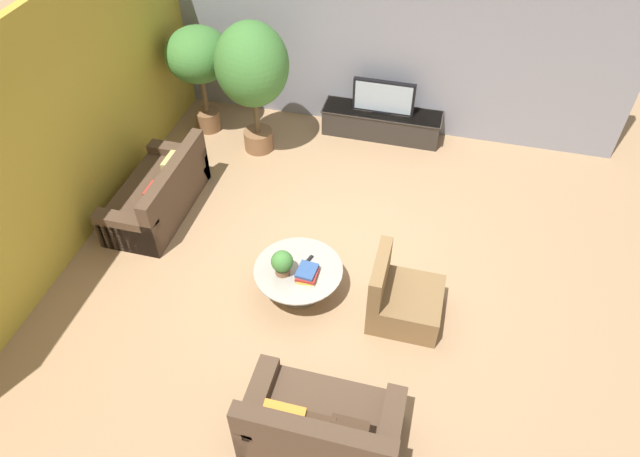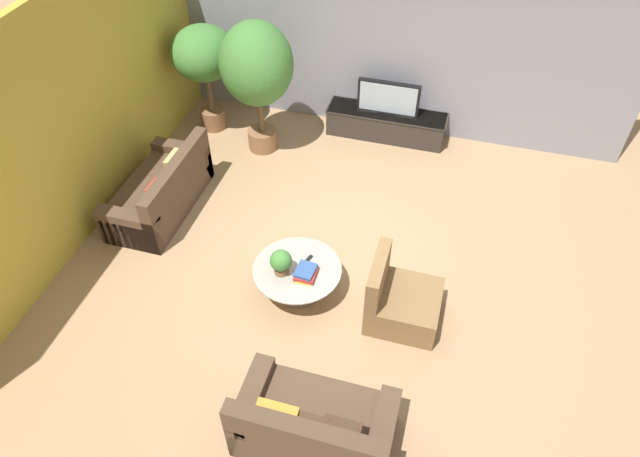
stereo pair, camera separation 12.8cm
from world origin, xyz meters
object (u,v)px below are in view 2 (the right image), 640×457
Objects in this scene: couch_near_entry at (314,426)px; armchair_wicker at (400,301)px; television at (388,98)px; couch_by_wall at (161,192)px; media_console at (386,124)px; potted_palm_corner at (257,68)px; coffee_table at (297,275)px; potted_palm_tall at (204,57)px; potted_plant_tabletop at (281,262)px.

armchair_wicker is (0.51, 1.72, -0.02)m from couch_near_entry.
television is 3.64m from armchair_wicker.
armchair_wicker reaches higher than couch_by_wall.
media_console is 2.29m from potted_palm_corner.
media_console is at bearing 83.72° from coffee_table.
couch_by_wall is 0.84× the size of potted_palm_corner.
potted_palm_corner reaches higher than television.
potted_palm_tall is at bearing -56.59° from couch_near_entry.
potted_palm_corner reaches higher than potted_plant_tabletop.
potted_palm_corner reaches higher than couch_near_entry.
coffee_table is at bearing -96.28° from television.
potted_palm_tall is at bearing -169.18° from television.
media_console is 3.62m from armchair_wicker.
couch_by_wall reaches higher than media_console.
couch_by_wall is at bearing 157.89° from coffee_table.
armchair_wicker is 0.50× the size of potted_palm_tall.
couch_by_wall is at bearing -86.41° from potted_palm_tall.
couch_near_entry is at bearing -64.11° from potted_palm_corner.
armchair_wicker reaches higher than media_console.
armchair_wicker reaches higher than couch_near_entry.
media_console is at bearing -86.22° from couch_near_entry.
television is 3.61m from potted_plant_tabletop.
couch_by_wall is 3.62m from armchair_wicker.
television is at bearing 83.72° from coffee_table.
potted_palm_tall is (-2.38, 2.94, 0.97)m from coffee_table.
television is 0.56× the size of potted_palm_tall.
television is 1.12× the size of armchair_wicker.
couch_near_entry is at bearing -86.22° from television.
armchair_wicker is at bearing -76.33° from television.
coffee_table is at bearing 67.89° from couch_by_wall.
potted_plant_tabletop reaches higher than coffee_table.
potted_palm_tall is (-0.13, 2.02, 0.96)m from couch_by_wall.
potted_palm_tall is at bearing -169.14° from media_console.
couch_near_entry reaches higher than potted_plant_tabletop.
couch_by_wall is at bearing -135.87° from television.
armchair_wicker is (1.24, -0.05, -0.00)m from coffee_table.
couch_near_entry is 0.86× the size of potted_palm_tall.
media_console is 3.67m from couch_by_wall.
potted_palm_tall reaches higher than couch_near_entry.
couch_near_entry is at bearing -56.59° from potted_palm_tall.
couch_by_wall is (-2.25, 0.91, 0.01)m from coffee_table.
coffee_table is at bearing -96.28° from media_console.
potted_plant_tabletop is (1.25, -2.73, -0.82)m from potted_palm_corner.
television reaches higher than armchair_wicker.
armchair_wicker is at bearing -76.33° from media_console.
television is (0.00, -0.00, 0.47)m from media_console.
television is 2.09m from potted_palm_corner.
television reaches higher than potted_plant_tabletop.
potted_palm_tall is at bearing 128.97° from coffee_table.
potted_palm_tall reaches higher than coffee_table.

